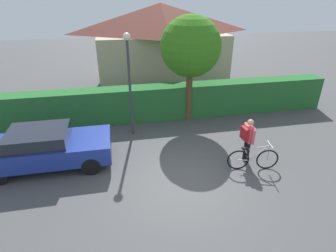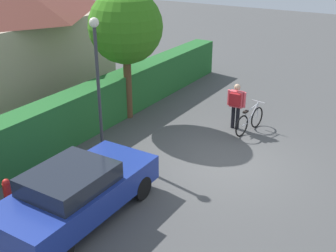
% 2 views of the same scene
% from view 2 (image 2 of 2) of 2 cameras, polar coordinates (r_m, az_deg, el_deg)
% --- Properties ---
extents(ground_plane, '(60.00, 60.00, 0.00)m').
position_cam_2_polar(ground_plane, '(12.68, 8.03, -4.96)').
color(ground_plane, '#484848').
extents(hedge_row, '(16.42, 0.90, 1.55)m').
position_cam_2_polar(hedge_row, '(14.84, -9.80, 2.61)').
color(hedge_row, '#24632A').
rests_on(hedge_row, ground).
extents(house_distant, '(7.74, 4.53, 4.79)m').
position_cam_2_polar(house_distant, '(18.56, -19.90, 11.19)').
color(house_distant, tan).
rests_on(house_distant, ground).
extents(parked_car_near, '(4.15, 1.79, 1.36)m').
position_cam_2_polar(parked_car_near, '(10.11, -12.15, -8.59)').
color(parked_car_near, navy).
rests_on(parked_car_near, ground).
extents(bicycle, '(1.71, 0.50, 0.97)m').
position_cam_2_polar(bicycle, '(14.67, 10.89, 0.70)').
color(bicycle, black).
rests_on(bicycle, ground).
extents(person_rider, '(0.36, 0.65, 1.61)m').
position_cam_2_polar(person_rider, '(14.64, 9.11, 3.17)').
color(person_rider, black).
rests_on(person_rider, ground).
extents(street_lamp, '(0.28, 0.28, 4.09)m').
position_cam_2_polar(street_lamp, '(12.46, -9.48, 7.67)').
color(street_lamp, '#38383D').
rests_on(street_lamp, ground).
extents(tree_kerbside, '(2.57, 2.57, 4.61)m').
position_cam_2_polar(tree_kerbside, '(14.91, -5.71, 13.06)').
color(tree_kerbside, brown).
rests_on(tree_kerbside, ground).
extents(fire_hydrant, '(0.20, 0.20, 0.81)m').
position_cam_2_polar(fire_hydrant, '(11.09, -20.69, -8.45)').
color(fire_hydrant, red).
rests_on(fire_hydrant, ground).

